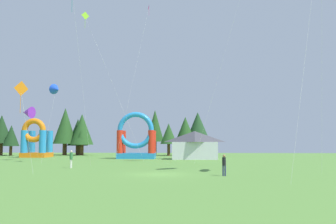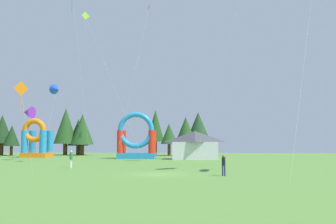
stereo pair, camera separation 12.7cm
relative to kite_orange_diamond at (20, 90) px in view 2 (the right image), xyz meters
The scene contains 20 objects.
ground_plane 14.25m from the kite_orange_diamond, ahead, with size 120.00×120.00×0.00m, color #548438.
kite_orange_diamond is the anchor object (origin of this frame).
kite_purple_delta 24.44m from the kite_orange_diamond, 112.72° to the left, with size 2.08×3.95×8.09m.
kite_blue_delta 17.72m from the kite_orange_diamond, 100.43° to the left, with size 2.25×2.46×10.65m.
kite_pink_diamond 40.56m from the kite_orange_diamond, 77.97° to the left, with size 4.59×8.63×27.96m.
kite_lime_diamond 24.78m from the kite_orange_diamond, 90.80° to the left, with size 9.38×1.43×21.60m.
person_near_camera 18.74m from the kite_orange_diamond, ahead, with size 0.33×0.33×1.75m.
person_left_edge 10.05m from the kite_orange_diamond, 73.72° to the left, with size 0.37×0.37×1.88m.
inflatable_orange_dome 36.16m from the kite_orange_diamond, 110.65° to the left, with size 4.54×4.39×6.94m.
inflatable_yellow_castle 30.21m from the kite_orange_diamond, 78.32° to the left, with size 6.19×3.70×7.65m.
festival_tent 32.69m from the kite_orange_diamond, 60.99° to the left, with size 7.08×4.48×4.49m.
tree_row_1 48.75m from the kite_orange_diamond, 119.22° to the left, with size 4.50×4.50×8.27m.
tree_row_2 46.14m from the kite_orange_diamond, 117.04° to the left, with size 3.21×3.21×6.09m.
tree_row_3 45.68m from the kite_orange_diamond, 104.01° to the left, with size 4.80×4.80×9.80m.
tree_row_4 45.96m from the kite_orange_diamond, 100.77° to the left, with size 4.30×4.30×7.57m.
tree_row_5 44.47m from the kite_orange_diamond, 99.53° to the left, with size 4.79×4.79×8.52m.
tree_row_6 47.07m from the kite_orange_diamond, 80.74° to the left, with size 3.78×3.78×9.49m.
tree_row_7 43.36m from the kite_orange_diamond, 75.65° to the left, with size 3.30×3.30×6.43m.
tree_row_8 46.66m from the kite_orange_diamond, 72.53° to the left, with size 4.35×4.35×7.88m.
tree_row_9 48.94m from the kite_orange_diamond, 70.18° to the left, with size 5.93×5.93×8.96m.
Camera 2 is at (2.70, -31.94, 2.83)m, focal length 39.54 mm.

